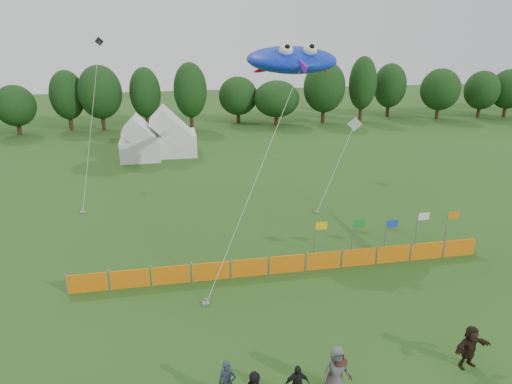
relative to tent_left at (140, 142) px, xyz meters
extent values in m
plane|color=#234C16|center=(6.60, -31.24, -1.68)|extent=(160.00, 160.00, 0.00)
cylinder|color=#382314|center=(-14.64, 13.26, -0.73)|extent=(0.50, 0.50, 1.91)
ellipsoid|color=black|center=(-14.64, 13.26, 1.77)|extent=(4.61, 4.61, 4.30)
cylinder|color=#382314|center=(-9.13, 14.97, -0.49)|extent=(0.50, 0.50, 2.38)
ellipsoid|color=black|center=(-9.13, 14.97, 2.61)|extent=(4.09, 4.09, 5.35)
cylinder|color=#382314|center=(-5.15, 14.15, -0.40)|extent=(0.50, 0.50, 2.57)
ellipsoid|color=black|center=(-5.15, 14.15, 2.96)|extent=(5.20, 5.20, 5.79)
cylinder|color=#382314|center=(0.16, 14.09, -0.45)|extent=(0.50, 0.50, 2.46)
ellipsoid|color=black|center=(0.16, 14.09, 2.77)|extent=(3.78, 3.78, 5.55)
cylinder|color=#382314|center=(5.61, 12.68, -0.35)|extent=(0.50, 0.50, 2.66)
ellipsoid|color=black|center=(5.61, 12.68, 3.13)|extent=(4.05, 4.05, 5.99)
cylinder|color=#382314|center=(11.88, 15.29, -0.69)|extent=(0.50, 0.50, 1.98)
ellipsoid|color=black|center=(11.88, 15.29, 1.89)|extent=(5.06, 5.06, 4.46)
cylinder|color=#382314|center=(16.59, 13.33, -0.75)|extent=(0.50, 0.50, 1.86)
ellipsoid|color=black|center=(16.59, 13.33, 1.67)|extent=(5.86, 5.86, 4.18)
cylinder|color=#382314|center=(22.87, 13.14, -0.37)|extent=(0.50, 0.50, 2.62)
ellipsoid|color=black|center=(22.87, 13.14, 3.04)|extent=(5.41, 5.41, 5.89)
cylinder|color=#382314|center=(28.37, 13.75, -0.29)|extent=(0.50, 0.50, 2.78)
ellipsoid|color=black|center=(28.37, 13.75, 3.34)|extent=(3.67, 3.67, 6.26)
cylinder|color=#382314|center=(33.26, 15.64, -0.47)|extent=(0.50, 0.50, 2.42)
ellipsoid|color=black|center=(33.26, 15.64, 2.68)|extent=(4.46, 4.46, 5.44)
cylinder|color=#382314|center=(39.29, 12.89, -0.57)|extent=(0.50, 0.50, 2.24)
ellipsoid|color=black|center=(39.29, 12.89, 2.35)|extent=(5.26, 5.26, 5.03)
cylinder|color=#382314|center=(45.68, 12.92, -0.63)|extent=(0.50, 0.50, 2.10)
ellipsoid|color=black|center=(45.68, 12.92, 2.11)|extent=(4.74, 4.74, 4.73)
cylinder|color=#382314|center=(49.44, 12.45, -0.60)|extent=(0.50, 0.50, 2.16)
ellipsoid|color=black|center=(49.44, 12.45, 2.22)|extent=(4.88, 4.88, 4.87)
cube|color=silver|center=(0.00, 0.00, -0.66)|extent=(3.71, 3.71, 2.04)
cube|color=silver|center=(2.89, 1.24, -0.58)|extent=(5.00, 4.00, 2.20)
cube|color=orange|center=(-1.47, -23.75, -1.18)|extent=(1.90, 0.06, 1.00)
cube|color=orange|center=(0.53, -23.75, -1.18)|extent=(1.90, 0.06, 1.00)
cube|color=orange|center=(2.53, -23.75, -1.18)|extent=(1.90, 0.06, 1.00)
cube|color=orange|center=(4.53, -23.75, -1.18)|extent=(1.90, 0.06, 1.00)
cube|color=orange|center=(6.53, -23.75, -1.18)|extent=(1.90, 0.06, 1.00)
cube|color=orange|center=(8.53, -23.75, -1.18)|extent=(1.90, 0.06, 1.00)
cube|color=orange|center=(10.53, -23.75, -1.18)|extent=(1.90, 0.06, 1.00)
cube|color=orange|center=(12.53, -23.75, -1.18)|extent=(1.90, 0.06, 1.00)
cube|color=orange|center=(14.53, -23.75, -1.18)|extent=(1.90, 0.06, 1.00)
cube|color=orange|center=(16.53, -23.75, -1.18)|extent=(1.90, 0.06, 1.00)
cube|color=orange|center=(18.53, -23.75, -1.18)|extent=(1.90, 0.06, 1.00)
cylinder|color=gray|center=(10.60, -21.95, -0.72)|extent=(0.06, 0.06, 1.92)
cube|color=yellow|center=(10.95, -21.95, 0.01)|extent=(0.70, 0.02, 0.45)
cylinder|color=gray|center=(12.60, -22.53, -0.61)|extent=(0.06, 0.06, 2.14)
cube|color=#148C26|center=(12.95, -22.53, 0.23)|extent=(0.70, 0.02, 0.45)
cylinder|color=gray|center=(14.60, -22.50, -0.71)|extent=(0.06, 0.06, 1.96)
cube|color=blue|center=(14.95, -22.50, 0.05)|extent=(0.70, 0.02, 0.45)
cylinder|color=gray|center=(16.60, -22.35, -0.59)|extent=(0.06, 0.06, 2.19)
cube|color=white|center=(16.95, -22.35, 0.28)|extent=(0.70, 0.02, 0.45)
cylinder|color=gray|center=(18.60, -22.22, -0.66)|extent=(0.06, 0.06, 2.04)
cube|color=orange|center=(18.95, -22.22, 0.13)|extent=(0.70, 0.02, 0.45)
imported|color=#273042|center=(4.33, -31.94, -0.83)|extent=(0.69, 0.53, 1.70)
imported|color=#361E15|center=(8.22, -32.20, -0.90)|extent=(1.01, 0.59, 1.57)
imported|color=#515156|center=(8.14, -32.15, -0.73)|extent=(0.94, 0.61, 1.91)
imported|color=black|center=(13.55, -31.84, -0.80)|extent=(1.71, 0.80, 1.77)
ellipsoid|color=#102FE5|center=(10.57, -16.20, 8.60)|extent=(6.64, 5.58, 2.04)
sphere|color=white|center=(9.84, -17.47, 9.24)|extent=(0.82, 0.82, 0.82)
sphere|color=white|center=(11.30, -17.47, 9.24)|extent=(0.82, 0.82, 0.82)
ellipsoid|color=red|center=(9.01, -16.01, 8.07)|extent=(1.71, 0.75, 0.27)
ellipsoid|color=red|center=(12.12, -16.01, 8.07)|extent=(1.71, 0.75, 0.27)
cube|color=purple|center=(10.57, -18.44, 8.41)|extent=(0.37, 0.96, 0.70)
cylinder|color=#A5A5A5|center=(7.33, -22.00, 3.31)|extent=(6.51, 7.78, 10.01)
cube|color=gray|center=(4.09, -25.87, -1.63)|extent=(0.30, 0.30, 0.10)
cube|color=silver|center=(18.43, -8.02, 2.65)|extent=(1.25, 0.35, 1.25)
cylinder|color=#A5A5A5|center=(15.51, -12.13, 0.48)|extent=(5.86, 8.24, 4.36)
cube|color=gray|center=(12.60, -16.24, -1.63)|extent=(0.30, 0.30, 0.10)
cube|color=black|center=(-2.56, -1.40, 9.27)|extent=(0.78, 0.23, 0.78)
cylinder|color=#A5A5A5|center=(-2.98, -7.32, 3.79)|extent=(0.88, 11.86, 10.98)
cube|color=gray|center=(-3.40, -13.24, -1.63)|extent=(0.30, 0.30, 0.10)
camera|label=1|loc=(3.01, -44.19, 10.60)|focal=32.00mm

